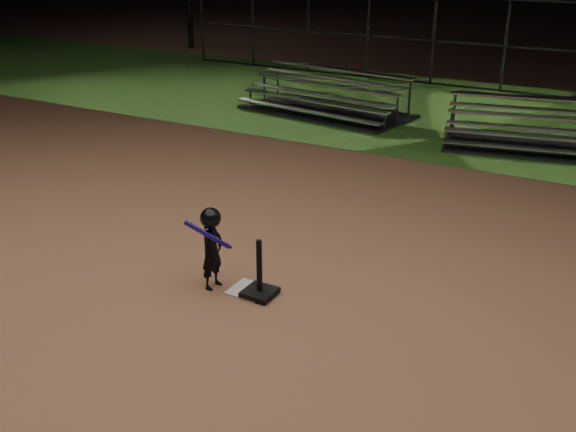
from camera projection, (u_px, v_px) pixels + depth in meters
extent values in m
plane|color=#946143|center=(249.00, 291.00, 8.61)|extent=(80.00, 80.00, 0.00)
cube|color=#2F5C1E|center=(470.00, 115.00, 16.67)|extent=(60.00, 8.00, 0.01)
cube|color=beige|center=(249.00, 290.00, 8.61)|extent=(0.45, 0.45, 0.02)
cube|color=black|center=(260.00, 292.00, 8.47)|extent=(0.38, 0.38, 0.06)
cylinder|color=black|center=(259.00, 266.00, 8.33)|extent=(0.07, 0.07, 0.67)
imported|color=black|center=(212.00, 252.00, 8.54)|extent=(0.25, 0.36, 0.96)
sphere|color=black|center=(211.00, 218.00, 8.36)|extent=(0.26, 0.26, 0.26)
cylinder|color=#2C18CC|center=(207.00, 235.00, 8.27)|extent=(0.47, 0.38, 0.41)
cylinder|color=black|center=(224.00, 244.00, 8.35)|extent=(0.17, 0.14, 0.14)
cube|color=silver|center=(313.00, 101.00, 16.36)|extent=(4.06, 0.84, 0.04)
cube|color=silver|center=(306.00, 111.00, 16.22)|extent=(4.06, 0.84, 0.03)
cube|color=silver|center=(327.00, 85.00, 16.66)|extent=(4.06, 0.84, 0.04)
cube|color=silver|center=(320.00, 94.00, 16.52)|extent=(4.06, 0.84, 0.03)
cube|color=silver|center=(340.00, 70.00, 16.96)|extent=(4.06, 0.84, 0.04)
cube|color=silver|center=(333.00, 79.00, 16.82)|extent=(4.06, 0.84, 0.03)
cube|color=#38383D|center=(326.00, 112.00, 16.91)|extent=(4.31, 2.56, 0.06)
cube|color=#AEAEB3|center=(544.00, 137.00, 13.57)|extent=(3.81, 0.96, 0.04)
cube|color=#AEAEB3|center=(543.00, 150.00, 13.40)|extent=(3.81, 0.96, 0.03)
cube|color=#AEAEB3|center=(545.00, 118.00, 13.93)|extent=(3.81, 0.96, 0.04)
cube|color=#AEAEB3|center=(544.00, 129.00, 13.76)|extent=(3.81, 0.96, 0.03)
cube|color=#AEAEB3|center=(547.00, 99.00, 14.29)|extent=(3.81, 0.96, 0.04)
cube|color=#AEAEB3|center=(546.00, 110.00, 14.12)|extent=(3.81, 0.96, 0.03)
cube|color=#38383D|center=(541.00, 147.00, 14.17)|extent=(4.12, 2.57, 0.06)
cube|color=#38383D|center=(500.00, 90.00, 19.07)|extent=(20.00, 0.05, 0.05)
cube|color=#38383D|center=(505.00, 46.00, 18.61)|extent=(20.00, 0.05, 0.05)
cube|color=#38383D|center=(511.00, 0.00, 18.14)|extent=(20.00, 0.05, 0.05)
cylinder|color=#38383D|center=(202.00, 23.00, 23.11)|extent=(0.08, 0.08, 2.50)
cylinder|color=#38383D|center=(337.00, 33.00, 20.86)|extent=(0.08, 0.08, 2.50)
cylinder|color=#38383D|center=(505.00, 46.00, 18.61)|extent=(0.08, 0.08, 2.50)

